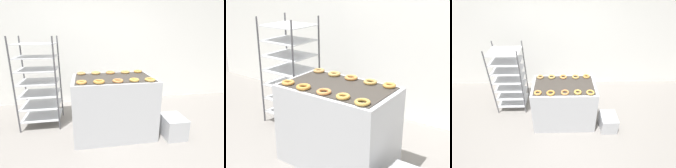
# 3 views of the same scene
# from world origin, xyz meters

# --- Properties ---
(wall_back) EXTENTS (8.00, 0.05, 2.80)m
(wall_back) POSITION_xyz_m (0.00, 2.12, 1.40)
(wall_back) COLOR white
(wall_back) RESTS_ON ground_plane
(fryer_machine) EXTENTS (1.22, 0.74, 0.92)m
(fryer_machine) POSITION_xyz_m (0.00, 0.62, 0.46)
(fryer_machine) COLOR #B7BABF
(fryer_machine) RESTS_ON ground_plane
(baking_rack_cart) EXTENTS (0.64, 0.55, 1.51)m
(baking_rack_cart) POSITION_xyz_m (-1.18, 1.13, 0.77)
(baking_rack_cart) COLOR #4C4C51
(baking_rack_cart) RESTS_ON ground_plane
(donut_near_leftmost) EXTENTS (0.14, 0.14, 0.03)m
(donut_near_leftmost) POSITION_xyz_m (-0.47, 0.36, 0.94)
(donut_near_leftmost) COLOR #CD8A3F
(donut_near_leftmost) RESTS_ON fryer_machine
(donut_near_left) EXTENTS (0.15, 0.15, 0.04)m
(donut_near_left) POSITION_xyz_m (-0.24, 0.35, 0.94)
(donut_near_left) COLOR #C68738
(donut_near_left) RESTS_ON fryer_machine
(donut_near_center) EXTENTS (0.15, 0.15, 0.03)m
(donut_near_center) POSITION_xyz_m (0.01, 0.36, 0.94)
(donut_near_center) COLOR #D28244
(donut_near_center) RESTS_ON fryer_machine
(donut_near_right) EXTENTS (0.14, 0.14, 0.04)m
(donut_near_right) POSITION_xyz_m (0.24, 0.36, 0.94)
(donut_near_right) COLOR gold
(donut_near_right) RESTS_ON fryer_machine
(donut_near_rightmost) EXTENTS (0.15, 0.15, 0.03)m
(donut_near_rightmost) POSITION_xyz_m (0.46, 0.35, 0.94)
(donut_near_rightmost) COLOR gold
(donut_near_rightmost) RESTS_ON fryer_machine
(donut_far_leftmost) EXTENTS (0.14, 0.14, 0.03)m
(donut_far_leftmost) POSITION_xyz_m (-0.47, 0.89, 0.94)
(donut_far_leftmost) COLOR tan
(donut_far_leftmost) RESTS_ON fryer_machine
(donut_far_left) EXTENTS (0.15, 0.15, 0.04)m
(donut_far_left) POSITION_xyz_m (-0.24, 0.89, 0.94)
(donut_far_left) COLOR tan
(donut_far_left) RESTS_ON fryer_machine
(donut_far_center) EXTENTS (0.15, 0.15, 0.04)m
(donut_far_center) POSITION_xyz_m (-0.01, 0.88, 0.94)
(donut_far_center) COLOR #CB8643
(donut_far_center) RESTS_ON fryer_machine
(donut_far_right) EXTENTS (0.15, 0.15, 0.03)m
(donut_far_right) POSITION_xyz_m (0.24, 0.88, 0.94)
(donut_far_right) COLOR tan
(donut_far_right) RESTS_ON fryer_machine
(donut_far_rightmost) EXTENTS (0.14, 0.14, 0.04)m
(donut_far_rightmost) POSITION_xyz_m (0.46, 0.89, 0.94)
(donut_far_rightmost) COLOR gold
(donut_far_rightmost) RESTS_ON fryer_machine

